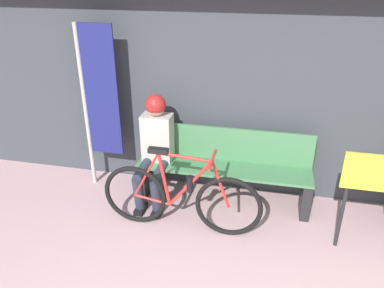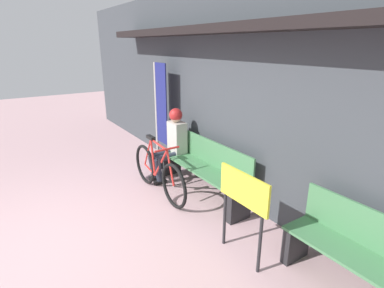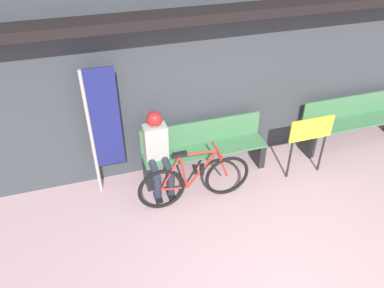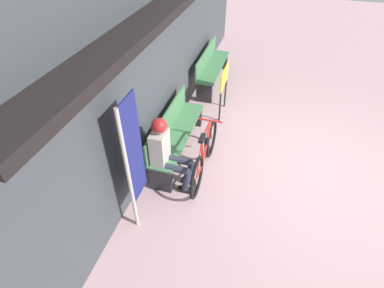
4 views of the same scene
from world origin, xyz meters
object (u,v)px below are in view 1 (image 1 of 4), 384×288
Objects in this scene: park_bench_near at (224,168)px; signboard at (383,183)px; bicycle at (181,198)px; person_seated at (155,143)px; banner_pole at (97,98)px.

signboard is (1.51, -0.55, 0.33)m from park_bench_near.
bicycle is at bearing -177.80° from signboard.
banner_pole is (-0.73, 0.16, 0.42)m from person_seated.
banner_pole is at bearing 178.51° from park_bench_near.
banner_pole reaches higher than person_seated.
park_bench_near is at bearing -1.49° from banner_pole.
bicycle is 0.84× the size of banner_pole.
person_seated is (-0.42, 0.50, 0.35)m from bicycle.
banner_pole is (-1.15, 0.66, 0.78)m from bicycle.
person_seated is (-0.77, -0.12, 0.30)m from park_bench_near.
park_bench_near is at bearing 8.70° from person_seated.
banner_pole reaches higher than park_bench_near.
person_seated is at bearing -12.13° from banner_pole.
person_seated reaches higher than signboard.
banner_pole is at bearing 167.87° from person_seated.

